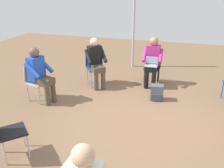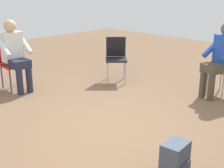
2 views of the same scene
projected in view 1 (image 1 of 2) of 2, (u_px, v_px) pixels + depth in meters
ground_plane at (134, 123)px, 4.81m from camera, size 14.02×14.02×0.00m
chair_northeast at (94, 66)px, 6.46m from camera, size 0.58×0.58×0.85m
chair_north at (35, 79)px, 5.58m from camera, size 0.49×0.52×0.85m
chair_northwest at (7, 130)px, 3.72m from camera, size 0.58×0.58×0.85m
chair_east at (153, 65)px, 6.52m from camera, size 0.44×0.41×0.85m
person_with_laptop at (152, 59)px, 6.29m from camera, size 0.53×0.50×1.24m
person_in_blue at (40, 72)px, 5.42m from camera, size 0.58×0.58×1.24m
person_in_black at (96, 60)px, 6.24m from camera, size 0.63×0.63×1.24m
backpack_near_laptop_user at (157, 93)px, 5.69m from camera, size 0.27×0.30×0.36m
tent_pole_far at (134, 22)px, 7.38m from camera, size 0.07×0.07×2.78m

